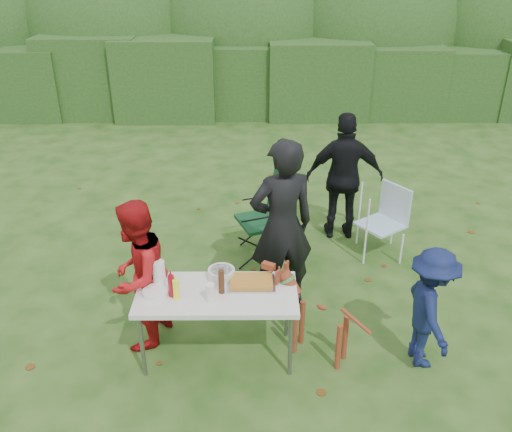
{
  "coord_description": "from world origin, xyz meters",
  "views": [
    {
      "loc": [
        0.24,
        -4.35,
        3.67
      ],
      "look_at": [
        0.27,
        0.84,
        1.0
      ],
      "focal_mm": 38.0,
      "sensor_mm": 36.0,
      "label": 1
    }
  ],
  "objects_px": {
    "person_cook": "(282,226)",
    "dog": "(321,319)",
    "lawn_chair": "(381,222)",
    "beer_bottle": "(221,282)",
    "person_red_jacket": "(137,276)",
    "ketchup_bottle": "(171,286)",
    "folding_table": "(217,297)",
    "mustard_bottle": "(176,290)",
    "paper_towel_roll": "(159,273)",
    "child": "(430,309)",
    "person_black_puffy": "(344,177)",
    "camping_chair": "(263,216)"
  },
  "relations": [
    {
      "from": "person_cook",
      "to": "dog",
      "type": "relative_size",
      "value": 2.11
    },
    {
      "from": "lawn_chair",
      "to": "beer_bottle",
      "type": "distance_m",
      "value": 2.74
    },
    {
      "from": "person_red_jacket",
      "to": "ketchup_bottle",
      "type": "distance_m",
      "value": 0.47
    },
    {
      "from": "beer_bottle",
      "to": "folding_table",
      "type": "bearing_deg",
      "value": 176.22
    },
    {
      "from": "person_cook",
      "to": "mustard_bottle",
      "type": "xyz_separation_m",
      "value": [
        -1.0,
        -0.96,
        -0.13
      ]
    },
    {
      "from": "folding_table",
      "to": "mustard_bottle",
      "type": "height_order",
      "value": "mustard_bottle"
    },
    {
      "from": "lawn_chair",
      "to": "paper_towel_roll",
      "type": "height_order",
      "value": "paper_towel_roll"
    },
    {
      "from": "person_red_jacket",
      "to": "child",
      "type": "bearing_deg",
      "value": 100.06
    },
    {
      "from": "person_black_puffy",
      "to": "ketchup_bottle",
      "type": "height_order",
      "value": "person_black_puffy"
    },
    {
      "from": "folding_table",
      "to": "lawn_chair",
      "type": "height_order",
      "value": "lawn_chair"
    },
    {
      "from": "child",
      "to": "mustard_bottle",
      "type": "bearing_deg",
      "value": 87.02
    },
    {
      "from": "folding_table",
      "to": "paper_towel_roll",
      "type": "bearing_deg",
      "value": 167.62
    },
    {
      "from": "person_red_jacket",
      "to": "mustard_bottle",
      "type": "distance_m",
      "value": 0.54
    },
    {
      "from": "camping_chair",
      "to": "child",
      "type": "bearing_deg",
      "value": 105.14
    },
    {
      "from": "person_black_puffy",
      "to": "beer_bottle",
      "type": "height_order",
      "value": "person_black_puffy"
    },
    {
      "from": "folding_table",
      "to": "mustard_bottle",
      "type": "distance_m",
      "value": 0.4
    },
    {
      "from": "folding_table",
      "to": "lawn_chair",
      "type": "relative_size",
      "value": 1.62
    },
    {
      "from": "ketchup_bottle",
      "to": "paper_towel_roll",
      "type": "relative_size",
      "value": 0.85
    },
    {
      "from": "person_cook",
      "to": "ketchup_bottle",
      "type": "relative_size",
      "value": 8.82
    },
    {
      "from": "folding_table",
      "to": "mustard_bottle",
      "type": "bearing_deg",
      "value": -164.31
    },
    {
      "from": "folding_table",
      "to": "mustard_bottle",
      "type": "xyz_separation_m",
      "value": [
        -0.36,
        -0.1,
        0.15
      ]
    },
    {
      "from": "camping_chair",
      "to": "beer_bottle",
      "type": "bearing_deg",
      "value": 56.46
    },
    {
      "from": "folding_table",
      "to": "person_red_jacket",
      "type": "xyz_separation_m",
      "value": [
        -0.78,
        0.23,
        0.09
      ]
    },
    {
      "from": "lawn_chair",
      "to": "child",
      "type": "bearing_deg",
      "value": 54.9
    },
    {
      "from": "ketchup_bottle",
      "to": "beer_bottle",
      "type": "relative_size",
      "value": 0.92
    },
    {
      "from": "lawn_chair",
      "to": "mustard_bottle",
      "type": "relative_size",
      "value": 4.62
    },
    {
      "from": "lawn_chair",
      "to": "person_cook",
      "type": "bearing_deg",
      "value": 3.24
    },
    {
      "from": "mustard_bottle",
      "to": "folding_table",
      "type": "bearing_deg",
      "value": 15.69
    },
    {
      "from": "folding_table",
      "to": "person_black_puffy",
      "type": "distance_m",
      "value": 2.87
    },
    {
      "from": "lawn_chair",
      "to": "mustard_bottle",
      "type": "distance_m",
      "value": 3.1
    },
    {
      "from": "lawn_chair",
      "to": "ketchup_bottle",
      "type": "height_order",
      "value": "ketchup_bottle"
    },
    {
      "from": "person_red_jacket",
      "to": "lawn_chair",
      "type": "bearing_deg",
      "value": 138.49
    },
    {
      "from": "person_black_puffy",
      "to": "camping_chair",
      "type": "height_order",
      "value": "person_black_puffy"
    },
    {
      "from": "lawn_chair",
      "to": "ketchup_bottle",
      "type": "relative_size",
      "value": 4.2
    },
    {
      "from": "paper_towel_roll",
      "to": "ketchup_bottle",
      "type": "bearing_deg",
      "value": -51.7
    },
    {
      "from": "mustard_bottle",
      "to": "ketchup_bottle",
      "type": "relative_size",
      "value": 0.91
    },
    {
      "from": "dog",
      "to": "ketchup_bottle",
      "type": "height_order",
      "value": "ketchup_bottle"
    },
    {
      "from": "beer_bottle",
      "to": "person_black_puffy",
      "type": "bearing_deg",
      "value": 58.24
    },
    {
      "from": "lawn_chair",
      "to": "mustard_bottle",
      "type": "xyz_separation_m",
      "value": [
        -2.32,
        -2.02,
        0.38
      ]
    },
    {
      "from": "dog",
      "to": "camping_chair",
      "type": "bearing_deg",
      "value": -44.64
    },
    {
      "from": "folding_table",
      "to": "person_black_puffy",
      "type": "height_order",
      "value": "person_black_puffy"
    },
    {
      "from": "lawn_chair",
      "to": "ketchup_bottle",
      "type": "distance_m",
      "value": 3.11
    },
    {
      "from": "person_cook",
      "to": "ketchup_bottle",
      "type": "distance_m",
      "value": 1.4
    },
    {
      "from": "person_red_jacket",
      "to": "dog",
      "type": "height_order",
      "value": "person_red_jacket"
    },
    {
      "from": "folding_table",
      "to": "child",
      "type": "distance_m",
      "value": 1.98
    },
    {
      "from": "person_cook",
      "to": "child",
      "type": "distance_m",
      "value": 1.68
    },
    {
      "from": "person_cook",
      "to": "camping_chair",
      "type": "xyz_separation_m",
      "value": [
        -0.18,
        1.07,
        -0.43
      ]
    },
    {
      "from": "camping_chair",
      "to": "dog",
      "type": "bearing_deg",
      "value": 83.48
    },
    {
      "from": "folding_table",
      "to": "dog",
      "type": "height_order",
      "value": "dog"
    },
    {
      "from": "person_black_puffy",
      "to": "lawn_chair",
      "type": "relative_size",
      "value": 1.88
    }
  ]
}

